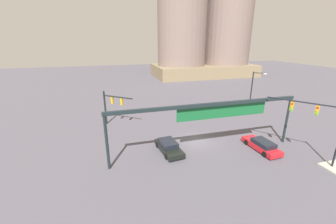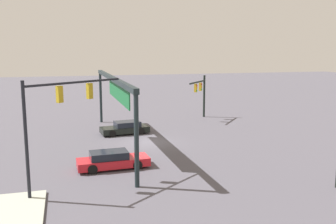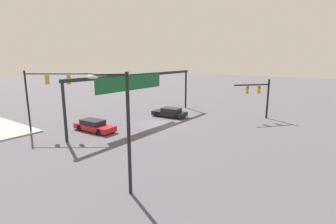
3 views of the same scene
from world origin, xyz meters
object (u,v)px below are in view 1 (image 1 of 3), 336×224
at_px(streetlamp_curved_arm, 253,89).
at_px(sedan_car_approaching, 169,147).
at_px(traffic_signal_opposite_side, 319,119).
at_px(sedan_car_waiting_far, 262,145).
at_px(traffic_signal_near_corner, 111,103).

height_order(streetlamp_curved_arm, sedan_car_approaching, streetlamp_curved_arm).
bearing_deg(sedan_car_approaching, traffic_signal_opposite_side, 59.59).
bearing_deg(sedan_car_waiting_far, streetlamp_curved_arm, -33.87).
xyz_separation_m(traffic_signal_near_corner, sedan_car_approaching, (5.74, -9.94, -2.77)).
xyz_separation_m(streetlamp_curved_arm, sedan_car_waiting_far, (-7.39, -12.11, -3.52)).
xyz_separation_m(traffic_signal_near_corner, streetlamp_curved_arm, (23.48, -0.44, 0.75)).
distance_m(traffic_signal_opposite_side, sedan_car_approaching, 15.33).
bearing_deg(traffic_signal_opposite_side, streetlamp_curved_arm, -51.94).
height_order(traffic_signal_near_corner, streetlamp_curved_arm, streetlamp_curved_arm).
bearing_deg(sedan_car_approaching, traffic_signal_near_corner, -156.29).
xyz_separation_m(traffic_signal_opposite_side, sedan_car_approaching, (-13.47, 6.03, -4.15)).
distance_m(traffic_signal_near_corner, sedan_car_waiting_far, 20.59).
relative_size(traffic_signal_opposite_side, streetlamp_curved_arm, 0.92).
xyz_separation_m(traffic_signal_opposite_side, sedan_car_waiting_far, (-3.12, 3.42, -4.15)).
bearing_deg(traffic_signal_opposite_side, sedan_car_approaching, 29.31).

